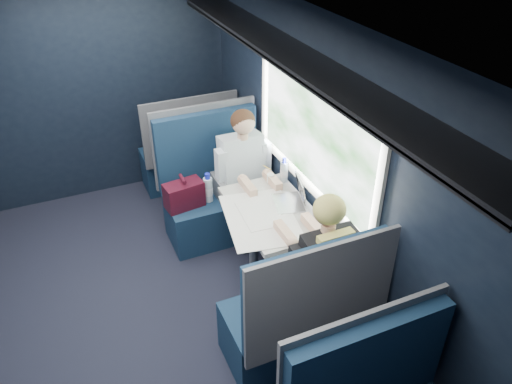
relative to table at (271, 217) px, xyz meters
name	(u,v)px	position (x,y,z in m)	size (l,w,h in m)	color
ground	(157,311)	(-1.03, 0.00, -0.67)	(2.80, 4.20, 0.01)	black
room_shell	(137,155)	(-1.01, 0.00, 0.81)	(3.00, 4.40, 2.40)	black
table	(271,217)	(0.00, 0.00, 0.00)	(0.62, 1.00, 0.74)	#54565E
seat_bay_near	(214,195)	(-0.20, 0.87, -0.24)	(1.05, 0.62, 1.26)	#0C1F37
seat_bay_far	(299,318)	(-0.18, -0.87, -0.25)	(1.04, 0.62, 1.26)	#0C1F37
seat_row_front	(188,154)	(-0.18, 1.80, -0.25)	(1.04, 0.51, 1.16)	#0C1F37
man	(246,171)	(0.07, 0.70, 0.06)	(0.53, 0.56, 1.32)	black
woman	(321,261)	(0.07, -0.71, 0.06)	(0.53, 0.56, 1.32)	black
papers	(261,218)	(-0.13, -0.08, 0.08)	(0.54, 0.78, 0.01)	white
laptop	(294,196)	(0.23, 0.02, 0.14)	(0.31, 0.36, 0.23)	silver
bottle_small	(284,171)	(0.30, 0.36, 0.18)	(0.07, 0.07, 0.23)	silver
cup	(270,178)	(0.18, 0.40, 0.12)	(0.06, 0.06, 0.08)	white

